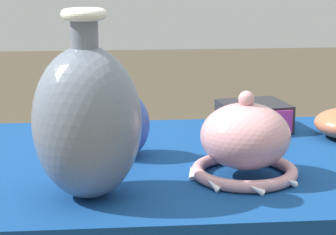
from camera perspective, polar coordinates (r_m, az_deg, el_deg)
name	(u,v)px	position (r m, az deg, el deg)	size (l,w,h in m)	color
display_table	(195,208)	(1.30, 2.37, -7.85)	(0.94, 0.64, 0.75)	olive
vase_tall_bulbous	(87,120)	(1.06, -7.07, -0.26)	(0.18, 0.18, 0.31)	slate
vase_dome_bell	(245,143)	(1.17, 6.73, -2.25)	(0.20, 0.20, 0.16)	#D19399
mosaic_tile_box	(254,116)	(1.50, 7.49, 0.10)	(0.17, 0.16, 0.06)	#232328
jar_round_cobalt	(125,124)	(1.28, -3.80, -0.54)	(0.10, 0.10, 0.15)	#3851A8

